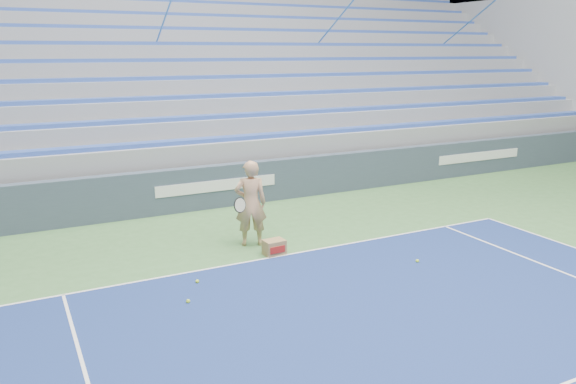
% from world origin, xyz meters
% --- Properties ---
extents(sponsor_barrier, '(30.00, 0.32, 1.10)m').
position_xyz_m(sponsor_barrier, '(0.00, 15.88, 0.55)').
color(sponsor_barrier, '#374454').
rests_on(sponsor_barrier, ground).
extents(bleachers, '(31.00, 9.15, 7.30)m').
position_xyz_m(bleachers, '(0.00, 21.60, 2.36)').
color(bleachers, gray).
rests_on(bleachers, ground).
extents(tennis_player, '(0.98, 0.92, 1.79)m').
position_xyz_m(tennis_player, '(-0.35, 12.77, 0.90)').
color(tennis_player, tan).
rests_on(tennis_player, ground).
extents(ball_box, '(0.43, 0.34, 0.31)m').
position_xyz_m(ball_box, '(-0.17, 12.03, 0.15)').
color(ball_box, olive).
rests_on(ball_box, ground).
extents(tennis_ball_0, '(0.07, 0.07, 0.07)m').
position_xyz_m(tennis_ball_0, '(2.08, 10.40, 0.03)').
color(tennis_ball_0, '#C2EB30').
rests_on(tennis_ball_0, ground).
extents(tennis_ball_1, '(0.07, 0.07, 0.07)m').
position_xyz_m(tennis_ball_1, '(-2.36, 10.66, 0.03)').
color(tennis_ball_1, '#C2EB30').
rests_on(tennis_ball_1, ground).
extents(tennis_ball_2, '(0.07, 0.07, 0.07)m').
position_xyz_m(tennis_ball_2, '(-1.98, 11.37, 0.03)').
color(tennis_ball_2, '#C2EB30').
rests_on(tennis_ball_2, ground).
extents(tennis_ball_3, '(0.07, 0.07, 0.07)m').
position_xyz_m(tennis_ball_3, '(0.05, 12.20, 0.03)').
color(tennis_ball_3, '#C2EB30').
rests_on(tennis_ball_3, ground).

